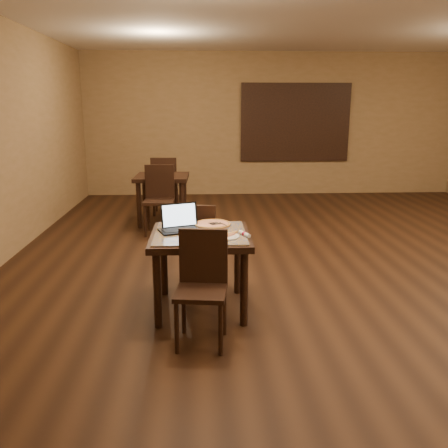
{
  "coord_description": "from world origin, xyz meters",
  "views": [
    {
      "loc": [
        -1.55,
        -5.32,
        1.92
      ],
      "look_at": [
        -1.34,
        -1.09,
        0.85
      ],
      "focal_mm": 38.0,
      "sensor_mm": 36.0,
      "label": 1
    }
  ],
  "objects": [
    {
      "name": "plate",
      "position": [
        -1.33,
        -1.24,
        0.77
      ],
      "size": [
        0.26,
        0.26,
        0.01
      ],
      "primitive_type": "cylinder",
      "color": "white",
      "rests_on": "tiled_table"
    },
    {
      "name": "wall_back",
      "position": [
        0.0,
        5.0,
        1.5
      ],
      "size": [
        8.0,
        0.02,
        3.0
      ],
      "primitive_type": "cube",
      "color": "olive",
      "rests_on": "ground"
    },
    {
      "name": "other_table_b_chair_near",
      "position": [
        -2.18,
        1.82,
        0.58
      ],
      "size": [
        0.46,
        0.46,
        1.03
      ],
      "rotation": [
        0.0,
        0.0,
        -0.03
      ],
      "color": "black",
      "rests_on": "ground"
    },
    {
      "name": "pizza_pan",
      "position": [
        -1.43,
        -0.82,
        0.77
      ],
      "size": [
        0.36,
        0.36,
        0.01
      ],
      "primitive_type": "cylinder",
      "color": "silver",
      "rests_on": "tiled_table"
    },
    {
      "name": "ground",
      "position": [
        0.0,
        0.0,
        0.0
      ],
      "size": [
        10.0,
        10.0,
        0.0
      ],
      "primitive_type": "plane",
      "color": "black",
      "rests_on": "ground"
    },
    {
      "name": "spatula",
      "position": [
        -1.41,
        -0.84,
        0.79
      ],
      "size": [
        0.19,
        0.25,
        0.01
      ],
      "primitive_type": "cube",
      "rotation": [
        0.0,
        0.0,
        0.44
      ],
      "color": "silver",
      "rests_on": "pizza_whole"
    },
    {
      "name": "napkin_roll",
      "position": [
        -1.15,
        -1.2,
        0.78
      ],
      "size": [
        0.1,
        0.17,
        0.04
      ],
      "rotation": [
        0.0,
        0.0,
        0.44
      ],
      "color": "white",
      "rests_on": "tiled_table"
    },
    {
      "name": "pizza_slice",
      "position": [
        -1.33,
        -1.24,
        0.79
      ],
      "size": [
        0.29,
        0.29,
        0.02
      ],
      "primitive_type": null,
      "rotation": [
        0.0,
        0.0,
        0.85
      ],
      "color": "beige",
      "rests_on": "plate"
    },
    {
      "name": "other_table_b",
      "position": [
        -2.18,
        2.42,
        0.66
      ],
      "size": [
        0.87,
        0.87,
        0.8
      ],
      "rotation": [
        0.0,
        0.0,
        -0.03
      ],
      "color": "black",
      "rests_on": "ground"
    },
    {
      "name": "other_table_b_chair_far",
      "position": [
        -2.18,
        3.02,
        0.58
      ],
      "size": [
        0.46,
        0.46,
        1.03
      ],
      "rotation": [
        0.0,
        0.0,
        3.12
      ],
      "color": "black",
      "rests_on": "ground"
    },
    {
      "name": "mural",
      "position": [
        0.5,
        4.96,
        1.55
      ],
      "size": [
        2.34,
        0.05,
        1.64
      ],
      "color": "#295397",
      "rests_on": "wall_back"
    },
    {
      "name": "pizza_whole",
      "position": [
        -1.43,
        -0.82,
        0.78
      ],
      "size": [
        0.36,
        0.36,
        0.03
      ],
      "color": "beige",
      "rests_on": "pizza_pan"
    },
    {
      "name": "chair_main_near",
      "position": [
        -1.54,
        -1.67,
        0.53
      ],
      "size": [
        0.45,
        0.45,
        0.93
      ],
      "rotation": [
        0.0,
        0.0,
        -0.13
      ],
      "color": "black",
      "rests_on": "ground"
    },
    {
      "name": "tiled_table",
      "position": [
        -1.55,
        -1.06,
        0.66
      ],
      "size": [
        0.92,
        0.92,
        0.76
      ],
      "rotation": [
        0.0,
        0.0,
        -0.0
      ],
      "color": "black",
      "rests_on": "ground"
    },
    {
      "name": "chair_main_far",
      "position": [
        -1.57,
        -0.43,
        0.52
      ],
      "size": [
        0.47,
        0.47,
        0.91
      ],
      "rotation": [
        0.0,
        0.0,
        2.94
      ],
      "color": "black",
      "rests_on": "ground"
    },
    {
      "name": "laptop",
      "position": [
        -1.75,
        -0.95,
        0.83
      ],
      "size": [
        0.42,
        0.39,
        0.24
      ],
      "rotation": [
        0.0,
        0.0,
        0.35
      ],
      "color": "black",
      "rests_on": "tiled_table"
    }
  ]
}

